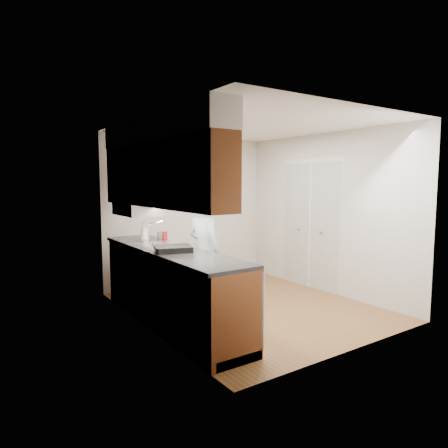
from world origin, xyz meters
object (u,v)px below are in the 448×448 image
soap_bottle_b (144,233)px  steel_can (160,236)px  soda_can (165,236)px  dish_rack (173,249)px  soap_bottle_a (144,232)px  person (205,245)px

soap_bottle_b → steel_can: bearing=-53.5°
soda_can → dish_rack: bearing=-109.3°
soap_bottle_a → soap_bottle_b: (0.10, 0.24, -0.04)m
soap_bottle_b → dish_rack: (-0.11, -1.11, -0.06)m
soap_bottle_a → soap_bottle_b: soap_bottle_a is taller
person → steel_can: bearing=27.1°
soap_bottle_b → soda_can: size_ratio=1.41×
soap_bottle_a → dish_rack: 0.88m
soap_bottle_a → dish_rack: bearing=-90.8°
soap_bottle_a → steel_can: bearing=10.4°
soap_bottle_b → dish_rack: size_ratio=0.43×
dish_rack → person: bearing=46.9°
person → soap_bottle_a: bearing=43.0°
person → soda_can: 0.58m
steel_can → dish_rack: (-0.26, -0.91, -0.03)m
soap_bottle_a → dish_rack: soap_bottle_a is taller
person → steel_can: person is taller
soap_bottle_b → dish_rack: 1.12m
person → steel_can: 0.68m
soap_bottle_a → dish_rack: (-0.01, -0.87, -0.10)m
person → soap_bottle_b: person is taller
person → soda_can: size_ratio=14.13×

